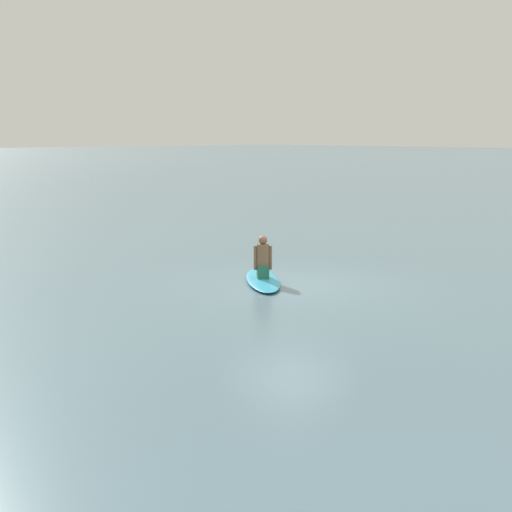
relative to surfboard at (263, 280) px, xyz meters
The scene contains 3 objects.
ground_plane 0.76m from the surfboard, 71.81° to the right, with size 400.00×400.00×0.00m, color slate.
surfboard is the anchor object (origin of this frame).
person_paddler 0.52m from the surfboard, 90.00° to the left, with size 0.43×0.44×1.04m.
Camera 1 is at (-11.79, -10.82, 3.52)m, focal length 47.83 mm.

